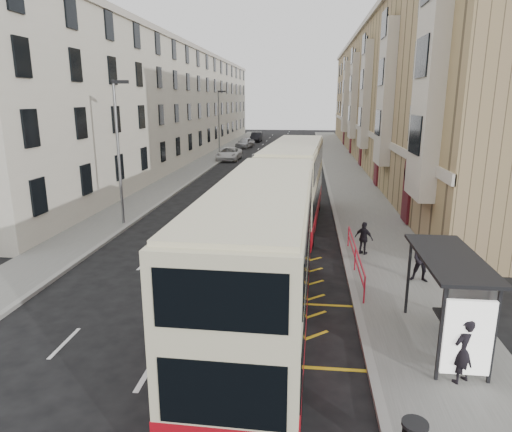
# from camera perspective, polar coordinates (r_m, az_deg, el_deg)

# --- Properties ---
(ground) EXTENTS (200.00, 200.00, 0.00)m
(ground) POSITION_cam_1_polar(r_m,az_deg,el_deg) (15.08, -10.57, -14.08)
(ground) COLOR black
(ground) RESTS_ON ground
(pavement_right) EXTENTS (4.00, 120.00, 0.15)m
(pavement_right) POSITION_cam_1_polar(r_m,az_deg,el_deg) (43.41, 11.41, 4.72)
(pavement_right) COLOR slate
(pavement_right) RESTS_ON ground
(pavement_left) EXTENTS (3.00, 120.00, 0.15)m
(pavement_left) POSITION_cam_1_polar(r_m,az_deg,el_deg) (44.76, -8.84, 5.12)
(pavement_left) COLOR slate
(pavement_left) RESTS_ON ground
(kerb_right) EXTENTS (0.25, 120.00, 0.15)m
(kerb_right) POSITION_cam_1_polar(r_m,az_deg,el_deg) (43.27, 8.76, 4.81)
(kerb_right) COLOR gray
(kerb_right) RESTS_ON ground
(kerb_left) EXTENTS (0.25, 120.00, 0.15)m
(kerb_left) POSITION_cam_1_polar(r_m,az_deg,el_deg) (44.39, -6.96, 5.11)
(kerb_left) COLOR gray
(kerb_left) RESTS_ON ground
(road_markings) EXTENTS (10.00, 110.00, 0.01)m
(road_markings) POSITION_cam_1_polar(r_m,az_deg,el_deg) (58.23, 2.23, 7.32)
(road_markings) COLOR silver
(road_markings) RESTS_ON ground
(terrace_right) EXTENTS (10.75, 79.00, 15.25)m
(terrace_right) POSITION_cam_1_polar(r_m,az_deg,el_deg) (59.02, 17.37, 14.11)
(terrace_right) COLOR #9F835C
(terrace_right) RESTS_ON ground
(terrace_left) EXTENTS (9.18, 79.00, 13.25)m
(terrace_left) POSITION_cam_1_polar(r_m,az_deg,el_deg) (60.74, -10.78, 13.53)
(terrace_left) COLOR beige
(terrace_left) RESTS_ON ground
(bus_shelter) EXTENTS (1.65, 4.25, 2.70)m
(bus_shelter) POSITION_cam_1_polar(r_m,az_deg,el_deg) (13.90, 23.85, -7.95)
(bus_shelter) COLOR black
(bus_shelter) RESTS_ON pavement_right
(guard_railing) EXTENTS (0.06, 6.56, 1.01)m
(guard_railing) POSITION_cam_1_polar(r_m,az_deg,el_deg) (19.56, 12.32, -4.67)
(guard_railing) COLOR red
(guard_railing) RESTS_ON pavement_right
(street_lamp_near) EXTENTS (0.93, 0.18, 8.00)m
(street_lamp_near) POSITION_cam_1_polar(r_m,az_deg,el_deg) (26.89, -16.78, 8.44)
(street_lamp_near) COLOR slate
(street_lamp_near) RESTS_ON pavement_left
(street_lamp_far) EXTENTS (0.93, 0.18, 8.00)m
(street_lamp_far) POSITION_cam_1_polar(r_m,az_deg,el_deg) (55.70, -4.62, 11.74)
(street_lamp_far) COLOR slate
(street_lamp_far) RESTS_ON pavement_left
(double_decker_front) EXTENTS (3.02, 12.06, 4.79)m
(double_decker_front) POSITION_cam_1_polar(r_m,az_deg,el_deg) (13.77, 0.80, -5.54)
(double_decker_front) COLOR beige
(double_decker_front) RESTS_ON ground
(double_decker_rear) EXTENTS (3.52, 12.11, 4.77)m
(double_decker_rear) POSITION_cam_1_polar(r_m,az_deg,el_deg) (26.26, 4.80, 4.01)
(double_decker_rear) COLOR beige
(double_decker_rear) RESTS_ON ground
(pedestrian_near) EXTENTS (0.76, 0.70, 1.74)m
(pedestrian_near) POSITION_cam_1_polar(r_m,az_deg,el_deg) (12.98, 24.50, -15.07)
(pedestrian_near) COLOR black
(pedestrian_near) RESTS_ON pavement_right
(pedestrian_mid) EXTENTS (1.00, 0.84, 1.81)m
(pedestrian_mid) POSITION_cam_1_polar(r_m,az_deg,el_deg) (19.04, 20.15, -5.14)
(pedestrian_mid) COLOR black
(pedestrian_mid) RESTS_ON pavement_right
(pedestrian_far) EXTENTS (0.95, 0.83, 1.53)m
(pedestrian_far) POSITION_cam_1_polar(r_m,az_deg,el_deg) (21.64, 13.34, -2.72)
(pedestrian_far) COLOR black
(pedestrian_far) RESTS_ON pavement_right
(white_van) EXTENTS (2.67, 5.58, 1.54)m
(white_van) POSITION_cam_1_polar(r_m,az_deg,el_deg) (55.71, -3.38, 7.77)
(white_van) COLOR silver
(white_van) RESTS_ON ground
(car_silver) EXTENTS (2.88, 4.85, 1.55)m
(car_silver) POSITION_cam_1_polar(r_m,az_deg,el_deg) (69.93, -1.39, 9.13)
(car_silver) COLOR #B4B7BD
(car_silver) RESTS_ON ground
(car_dark) EXTENTS (1.76, 4.86, 1.59)m
(car_dark) POSITION_cam_1_polar(r_m,az_deg,el_deg) (80.64, 0.04, 9.85)
(car_dark) COLOR black
(car_dark) RESTS_ON ground
(car_red) EXTENTS (2.79, 5.09, 1.40)m
(car_red) POSITION_cam_1_polar(r_m,az_deg,el_deg) (72.66, 7.01, 9.17)
(car_red) COLOR maroon
(car_red) RESTS_ON ground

